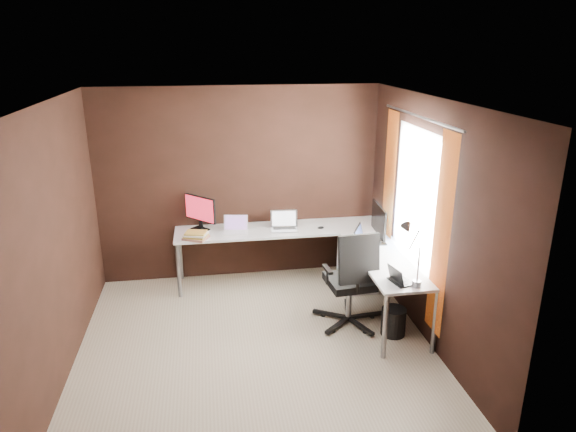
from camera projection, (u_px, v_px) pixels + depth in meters
The scene contains 15 objects.
room at pixel (287, 227), 5.04m from camera, with size 3.60×3.60×2.50m.
desk at pixel (315, 244), 6.21m from camera, with size 2.65×2.25×0.73m.
drawer_pedestal at pixel (358, 265), 6.53m from camera, with size 0.42×0.50×0.60m, color white.
monitor_left at pixel (200, 211), 6.46m from camera, with size 0.37×0.38×0.44m.
monitor_right at pixel (379, 222), 6.03m from camera, with size 0.15×0.56×0.46m.
laptop_white at pixel (236, 229), 6.43m from camera, with size 0.33×0.26×0.20m.
laptop_silver at pixel (284, 225), 6.54m from camera, with size 0.36×0.27×0.23m.
laptop_black_big at pixel (364, 243), 5.94m from camera, with size 0.40×0.45×0.25m.
laptop_black_small at pixel (399, 279), 5.08m from camera, with size 0.23×0.28×0.17m.
book_stack at pixel (196, 236), 6.21m from camera, with size 0.35×0.32×0.09m.
mouse_left at pixel (206, 235), 6.30m from camera, with size 0.09×0.06×0.03m, color black.
mouse_corner at pixel (321, 228), 6.55m from camera, with size 0.09×0.05×0.03m, color black.
desk_lamp at pixel (411, 246), 4.93m from camera, with size 0.20×0.24×0.65m.
office_chair at pixel (350, 297), 5.66m from camera, with size 0.63×0.63×1.12m.
wastebasket at pixel (393, 321), 5.50m from camera, with size 0.26×0.26×0.30m, color black.
Camera 1 is at (-0.41, -4.61, 3.00)m, focal length 32.00 mm.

